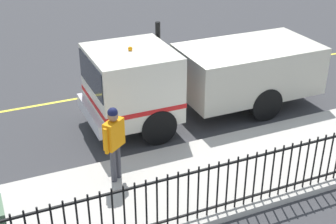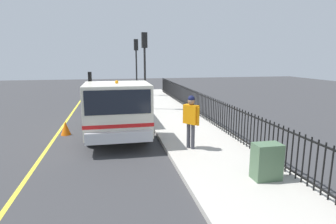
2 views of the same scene
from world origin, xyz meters
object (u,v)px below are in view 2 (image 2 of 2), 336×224
at_px(worker_standing, 191,116).
at_px(traffic_light_near, 145,56).
at_px(traffic_light_mid, 136,56).
at_px(utility_cabinet, 267,161).
at_px(traffic_cone, 66,128).
at_px(work_truck, 117,103).

height_order(worker_standing, traffic_light_near, traffic_light_near).
height_order(traffic_light_near, traffic_light_mid, traffic_light_mid).
bearing_deg(worker_standing, traffic_light_near, -32.42).
relative_size(utility_cabinet, traffic_cone, 1.61).
xyz_separation_m(traffic_light_near, traffic_cone, (-3.81, -4.39, -2.93)).
relative_size(traffic_light_mid, traffic_cone, 7.71).
bearing_deg(utility_cabinet, traffic_light_near, 99.92).
relative_size(work_truck, traffic_light_near, 1.57).
relative_size(worker_standing, traffic_light_mid, 0.41).
height_order(work_truck, utility_cabinet, work_truck).
bearing_deg(utility_cabinet, work_truck, 121.78).
height_order(work_truck, traffic_cone, work_truck).
xyz_separation_m(utility_cabinet, traffic_cone, (-5.57, 5.70, -0.31)).
relative_size(traffic_light_mid, utility_cabinet, 4.80).
relative_size(work_truck, utility_cabinet, 7.49).
distance_m(traffic_light_mid, traffic_cone, 11.59).
xyz_separation_m(traffic_light_mid, utility_cabinet, (1.69, -16.22, -2.62)).
relative_size(traffic_light_near, traffic_light_mid, 1.00).
bearing_deg(traffic_light_near, traffic_cone, 41.58).
xyz_separation_m(worker_standing, utility_cabinet, (1.17, -2.65, -0.63)).
distance_m(work_truck, traffic_light_near, 5.16).
distance_m(work_truck, traffic_light_mid, 10.91).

